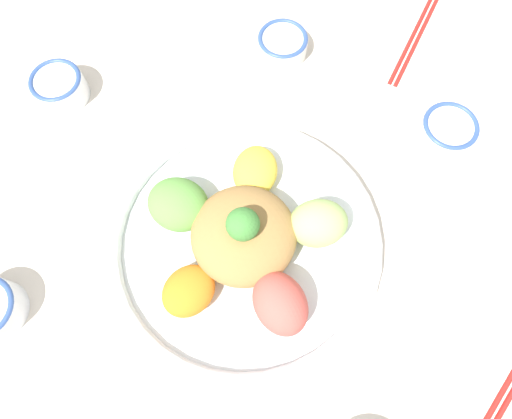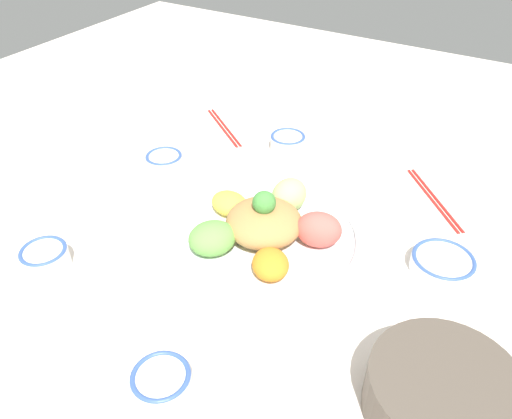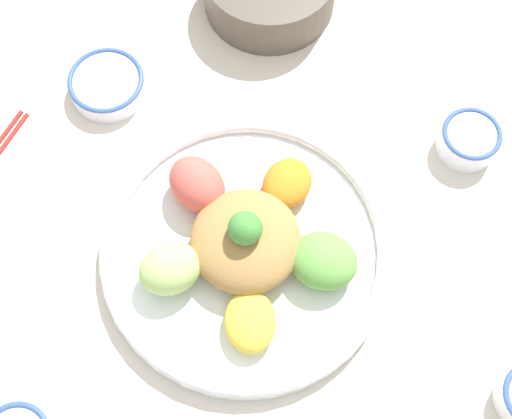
% 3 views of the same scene
% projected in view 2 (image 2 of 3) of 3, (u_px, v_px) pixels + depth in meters
% --- Properties ---
extents(ground_plane, '(2.40, 2.40, 0.00)m').
position_uv_depth(ground_plane, '(247.00, 241.00, 0.93)').
color(ground_plane, silver).
extents(salad_platter, '(0.37, 0.37, 0.12)m').
position_uv_depth(salad_platter, '(264.00, 232.00, 0.91)').
color(salad_platter, white).
rests_on(salad_platter, ground_plane).
extents(sauce_bowl_red, '(0.08, 0.08, 0.03)m').
position_uv_depth(sauce_bowl_red, '(164.00, 161.00, 1.12)').
color(sauce_bowl_red, white).
rests_on(sauce_bowl_red, ground_plane).
extents(rice_bowl_blue, '(0.08, 0.08, 0.04)m').
position_uv_depth(rice_bowl_blue, '(45.00, 258.00, 0.86)').
color(rice_bowl_blue, white).
rests_on(rice_bowl_blue, ground_plane).
extents(sauce_bowl_dark, '(0.08, 0.08, 0.04)m').
position_uv_depth(sauce_bowl_dark, '(162.00, 383.00, 0.67)').
color(sauce_bowl_dark, white).
rests_on(sauce_bowl_dark, ground_plane).
extents(rice_bowl_plain, '(0.08, 0.08, 0.04)m').
position_uv_depth(rice_bowl_plain, '(288.00, 142.00, 1.19)').
color(rice_bowl_plain, white).
rests_on(rice_bowl_plain, ground_plane).
extents(sauce_bowl_far, '(0.11, 0.11, 0.03)m').
position_uv_depth(sauce_bowl_far, '(442.00, 263.00, 0.86)').
color(sauce_bowl_far, white).
rests_on(sauce_bowl_far, ground_plane).
extents(side_serving_bowl, '(0.20, 0.20, 0.07)m').
position_uv_depth(side_serving_bowl, '(443.00, 394.00, 0.63)').
color(side_serving_bowl, '#51473D').
rests_on(side_serving_bowl, ground_plane).
extents(chopsticks_pair_near, '(0.18, 0.16, 0.01)m').
position_uv_depth(chopsticks_pair_near, '(434.00, 198.00, 1.03)').
color(chopsticks_pair_near, red).
rests_on(chopsticks_pair_near, ground_plane).
extents(chopsticks_pair_far, '(0.14, 0.18, 0.01)m').
position_uv_depth(chopsticks_pair_far, '(224.00, 127.00, 1.28)').
color(chopsticks_pair_far, red).
rests_on(chopsticks_pair_far, ground_plane).
extents(serving_spoon_extra, '(0.05, 0.12, 0.01)m').
position_uv_depth(serving_spoon_extra, '(97.00, 178.00, 1.10)').
color(serving_spoon_extra, white).
rests_on(serving_spoon_extra, ground_plane).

